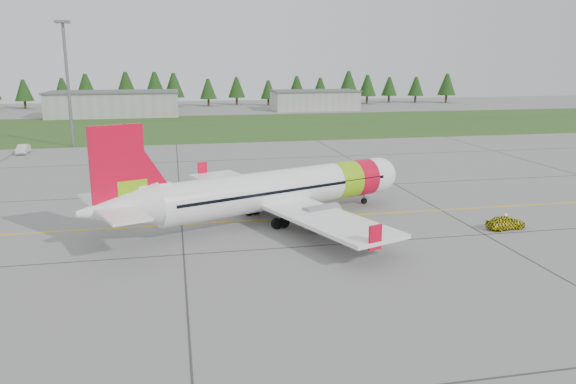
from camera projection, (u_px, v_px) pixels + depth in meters
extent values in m
plane|color=gray|center=(372.00, 242.00, 45.35)|extent=(320.00, 320.00, 0.00)
cylinder|color=white|center=(281.00, 189.00, 51.47)|extent=(23.27, 11.88, 3.54)
sphere|color=white|center=(378.00, 175.00, 57.69)|extent=(3.54, 3.54, 3.54)
cone|color=white|center=(118.00, 209.00, 43.49)|extent=(7.20, 5.61, 3.54)
cube|color=black|center=(380.00, 171.00, 57.76)|extent=(2.21, 2.73, 0.51)
cylinder|color=#88CF0F|center=(344.00, 180.00, 55.30)|extent=(3.51, 4.23, 3.62)
cylinder|color=red|center=(361.00, 177.00, 56.45)|extent=(3.18, 4.10, 3.62)
cube|color=white|center=(277.00, 200.00, 51.46)|extent=(15.21, 28.87, 0.33)
cube|color=red|center=(202.00, 170.00, 62.65)|extent=(1.07, 0.55, 1.82)
cube|color=red|center=(375.00, 237.00, 39.07)|extent=(1.07, 0.55, 1.82)
cylinder|color=gray|center=(263.00, 193.00, 56.37)|extent=(3.74, 2.96, 1.91)
cylinder|color=gray|center=(321.00, 215.00, 48.21)|extent=(3.74, 2.96, 1.91)
cube|color=red|center=(118.00, 170.00, 42.88)|extent=(4.01, 1.82, 6.90)
cube|color=#88CF0F|center=(132.00, 194.00, 43.87)|extent=(2.34, 1.21, 2.18)
cube|color=white|center=(112.00, 206.00, 43.20)|extent=(6.50, 10.78, 0.20)
cylinder|color=slate|center=(364.00, 198.00, 57.24)|extent=(0.16, 0.16, 1.27)
cylinder|color=black|center=(364.00, 201.00, 57.31)|extent=(0.67, 0.46, 0.62)
cylinder|color=slate|center=(255.00, 205.00, 53.28)|extent=(0.20, 0.20, 1.72)
cylinder|color=black|center=(252.00, 210.00, 53.17)|extent=(1.03, 0.72, 0.94)
cylinder|color=slate|center=(284.00, 218.00, 49.12)|extent=(0.20, 0.20, 1.72)
cylinder|color=black|center=(280.00, 223.00, 49.02)|extent=(1.03, 0.72, 0.94)
imported|color=#FCEF0E|center=(507.00, 210.00, 48.50)|extent=(1.35, 1.53, 3.48)
imported|color=silver|center=(22.00, 140.00, 87.09)|extent=(1.52, 1.43, 4.27)
cube|color=#30561E|center=(245.00, 126.00, 123.50)|extent=(320.00, 50.00, 0.03)
cube|color=gold|center=(343.00, 216.00, 52.97)|extent=(120.00, 0.25, 0.02)
cube|color=#A8A8A3|center=(114.00, 104.00, 143.67)|extent=(32.00, 14.00, 6.00)
cube|color=#A8A8A3|center=(315.00, 101.00, 162.08)|extent=(24.00, 12.00, 5.20)
cylinder|color=slate|center=(68.00, 86.00, 92.09)|extent=(0.50, 0.50, 20.00)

